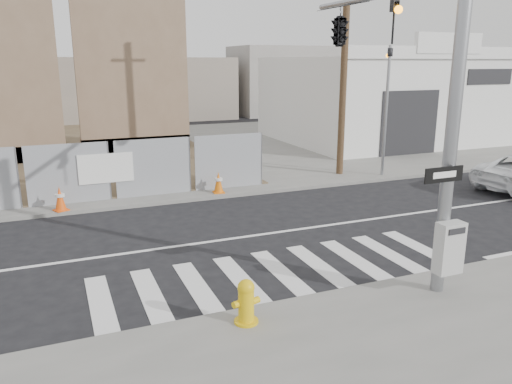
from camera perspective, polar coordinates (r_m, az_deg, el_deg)
name	(u,v)px	position (r m, az deg, el deg)	size (l,w,h in m)	color
ground	(242,237)	(13.81, -1.63, -5.21)	(100.00, 100.00, 0.00)	black
sidewalk_far	(147,152)	(26.95, -12.30, 4.46)	(50.00, 20.00, 0.12)	slate
signal_pole	(371,58)	(12.34, 13.05, 14.70)	(0.96, 5.87, 7.00)	gray
far_signal_pole	(387,93)	(20.99, 14.77, 10.90)	(0.16, 0.20, 5.60)	gray
concrete_wall_right	(134,88)	(26.58, -13.81, 11.44)	(5.50, 1.30, 8.00)	brown
auto_shop	(383,99)	(31.32, 14.30, 10.30)	(12.00, 10.20, 5.95)	silver
utility_pole_right	(345,48)	(20.85, 10.12, 15.87)	(1.60, 0.28, 10.00)	brown
fire_hydrant	(246,301)	(9.16, -1.14, -12.40)	(0.56, 0.56, 0.84)	gold
traffic_cone_c	(60,199)	(16.90, -21.49, -0.74)	(0.53, 0.53, 0.78)	#EE4E0C
traffic_cone_d	(218,182)	(17.93, -4.31, 1.09)	(0.43, 0.43, 0.77)	#DA640B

